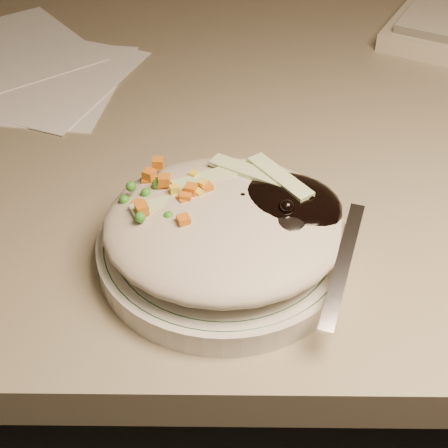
{
  "coord_description": "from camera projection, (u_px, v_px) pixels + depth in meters",
  "views": [
    {
      "loc": [
        -0.1,
        0.79,
        1.1
      ],
      "look_at": [
        -0.1,
        1.16,
        0.78
      ],
      "focal_mm": 50.0,
      "sensor_mm": 36.0,
      "label": 1
    }
  ],
  "objects": [
    {
      "name": "desk",
      "position": [
        301.0,
        252.0,
        0.82
      ],
      "size": [
        1.4,
        0.7,
        0.74
      ],
      "color": "gray",
      "rests_on": "ground"
    },
    {
      "name": "plate",
      "position": [
        224.0,
        248.0,
        0.51
      ],
      "size": [
        0.21,
        0.21,
        0.02
      ],
      "primitive_type": "cylinder",
      "color": "silver",
      "rests_on": "desk"
    },
    {
      "name": "plate_rim",
      "position": [
        224.0,
        239.0,
        0.51
      ],
      "size": [
        0.2,
        0.2,
        0.0
      ],
      "color": "#144723",
      "rests_on": "plate"
    },
    {
      "name": "meal",
      "position": [
        229.0,
        219.0,
        0.49
      ],
      "size": [
        0.21,
        0.19,
        0.05
      ],
      "color": "#AEA58D",
      "rests_on": "plate"
    }
  ]
}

